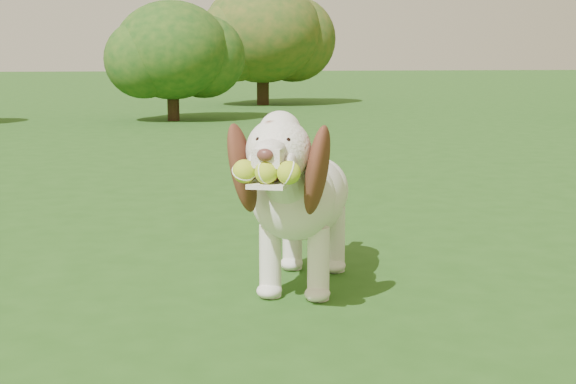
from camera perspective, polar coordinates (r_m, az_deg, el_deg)
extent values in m
plane|color=#234F16|center=(3.05, 7.99, -8.61)|extent=(80.00, 80.00, 0.00)
ellipsoid|color=white|center=(3.35, 1.23, -0.33)|extent=(0.53, 0.72, 0.34)
ellipsoid|color=white|center=(3.10, 0.38, -0.41)|extent=(0.43, 0.43, 0.33)
ellipsoid|color=white|center=(3.56, 1.91, 0.14)|extent=(0.39, 0.39, 0.30)
cylinder|color=white|center=(2.97, -0.12, 0.83)|extent=(0.26, 0.31, 0.26)
sphere|color=white|center=(2.83, -0.67, 2.97)|extent=(0.30, 0.30, 0.23)
sphere|color=white|center=(2.84, -0.58, 4.28)|extent=(0.20, 0.20, 0.15)
cube|color=white|center=(2.70, -1.28, 2.54)|extent=(0.14, 0.16, 0.06)
ellipsoid|color=#592D28|center=(2.63, -1.66, 2.65)|extent=(0.06, 0.05, 0.04)
cube|color=white|center=(2.70, -1.35, 0.55)|extent=(0.17, 0.18, 0.02)
ellipsoid|color=brown|center=(2.88, -3.27, 1.71)|extent=(0.19, 0.21, 0.36)
ellipsoid|color=brown|center=(2.82, 2.08, 1.54)|extent=(0.17, 0.25, 0.36)
cylinder|color=white|center=(3.69, 2.29, 1.08)|extent=(0.11, 0.17, 0.13)
cylinder|color=white|center=(3.20, -1.27, -4.91)|extent=(0.11, 0.11, 0.29)
cylinder|color=white|center=(3.16, 2.18, -5.10)|extent=(0.11, 0.11, 0.29)
cylinder|color=white|center=(3.61, 0.31, -3.21)|extent=(0.11, 0.11, 0.29)
cylinder|color=white|center=(3.57, 3.38, -3.36)|extent=(0.11, 0.11, 0.29)
sphere|color=yellow|center=(2.68, -3.13, 1.48)|extent=(0.10, 0.10, 0.08)
sphere|color=yellow|center=(2.66, -1.55, 1.43)|extent=(0.10, 0.10, 0.08)
sphere|color=yellow|center=(2.64, 0.05, 1.38)|extent=(0.10, 0.10, 0.08)
cylinder|color=#382314|center=(15.00, -1.80, 7.59)|extent=(0.23, 0.23, 0.73)
ellipsoid|color=#164515|center=(14.99, -1.82, 11.29)|extent=(2.18, 2.18, 1.85)
cylinder|color=#382314|center=(11.61, -8.16, 6.38)|extent=(0.17, 0.17, 0.54)
ellipsoid|color=#164515|center=(11.59, -8.25, 9.96)|extent=(1.63, 1.63, 1.39)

